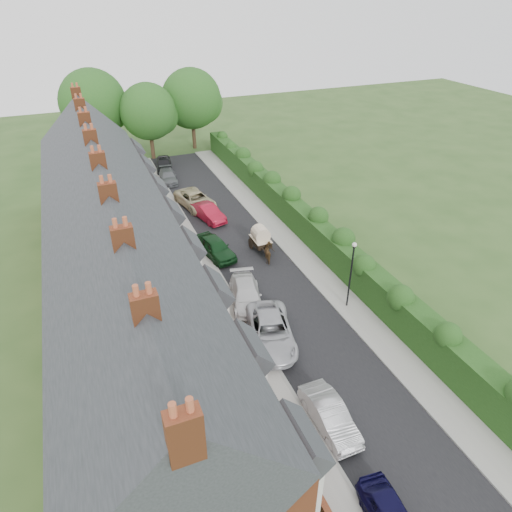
{
  "coord_description": "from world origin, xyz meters",
  "views": [
    {
      "loc": [
        -12.09,
        -17.21,
        19.66
      ],
      "look_at": [
        -1.28,
        9.37,
        2.2
      ],
      "focal_mm": 32.0,
      "sensor_mm": 36.0,
      "label": 1
    }
  ],
  "objects_px": {
    "car_red": "(208,213)",
    "car_grey": "(168,176)",
    "car_silver_a": "(330,415)",
    "lamppost": "(352,267)",
    "horse_cart": "(261,237)",
    "car_green": "(215,247)",
    "car_white": "(246,295)",
    "car_black": "(164,164)",
    "car_silver_b": "(271,331)",
    "horse": "(269,253)",
    "car_beige": "(195,200)"
  },
  "relations": [
    {
      "from": "car_red",
      "to": "car_grey",
      "type": "distance_m",
      "value": 10.93
    },
    {
      "from": "car_silver_a",
      "to": "lamppost",
      "type": "bearing_deg",
      "value": 52.56
    },
    {
      "from": "car_red",
      "to": "horse_cart",
      "type": "bearing_deg",
      "value": -86.0
    },
    {
      "from": "car_green",
      "to": "car_red",
      "type": "xyz_separation_m",
      "value": [
        1.4,
        6.62,
        -0.06
      ]
    },
    {
      "from": "horse_cart",
      "to": "car_red",
      "type": "bearing_deg",
      "value": 108.42
    },
    {
      "from": "lamppost",
      "to": "car_white",
      "type": "height_order",
      "value": "lamppost"
    },
    {
      "from": "car_black",
      "to": "horse_cart",
      "type": "xyz_separation_m",
      "value": [
        3.42,
        -21.91,
        0.52
      ]
    },
    {
      "from": "car_silver_b",
      "to": "horse",
      "type": "bearing_deg",
      "value": 81.67
    },
    {
      "from": "lamppost",
      "to": "car_beige",
      "type": "xyz_separation_m",
      "value": [
        -5.35,
        19.84,
        -2.52
      ]
    },
    {
      "from": "car_white",
      "to": "lamppost",
      "type": "bearing_deg",
      "value": -11.81
    },
    {
      "from": "horse",
      "to": "car_beige",
      "type": "bearing_deg",
      "value": -65.79
    },
    {
      "from": "car_grey",
      "to": "horse_cart",
      "type": "distance_m",
      "value": 18.44
    },
    {
      "from": "car_beige",
      "to": "car_black",
      "type": "relative_size",
      "value": 1.25
    },
    {
      "from": "car_silver_b",
      "to": "car_black",
      "type": "relative_size",
      "value": 1.29
    },
    {
      "from": "car_green",
      "to": "horse",
      "type": "xyz_separation_m",
      "value": [
        3.8,
        -2.38,
        -0.09
      ]
    },
    {
      "from": "car_beige",
      "to": "car_grey",
      "type": "distance_m",
      "value": 7.74
    },
    {
      "from": "car_white",
      "to": "car_beige",
      "type": "height_order",
      "value": "car_beige"
    },
    {
      "from": "car_beige",
      "to": "horse",
      "type": "distance_m",
      "value": 12.48
    },
    {
      "from": "car_white",
      "to": "car_red",
      "type": "xyz_separation_m",
      "value": [
        1.4,
        13.66,
        -0.0
      ]
    },
    {
      "from": "car_beige",
      "to": "horse_cart",
      "type": "distance_m",
      "value": 10.74
    },
    {
      "from": "lamppost",
      "to": "car_green",
      "type": "height_order",
      "value": "lamppost"
    },
    {
      "from": "car_silver_a",
      "to": "car_white",
      "type": "relative_size",
      "value": 0.85
    },
    {
      "from": "car_grey",
      "to": "horse",
      "type": "height_order",
      "value": "horse"
    },
    {
      "from": "car_green",
      "to": "horse_cart",
      "type": "height_order",
      "value": "horse_cart"
    },
    {
      "from": "car_beige",
      "to": "car_black",
      "type": "bearing_deg",
      "value": 81.71
    },
    {
      "from": "car_beige",
      "to": "horse_cart",
      "type": "height_order",
      "value": "horse_cart"
    },
    {
      "from": "car_black",
      "to": "lamppost",
      "type": "bearing_deg",
      "value": -68.38
    },
    {
      "from": "car_green",
      "to": "horse_cart",
      "type": "bearing_deg",
      "value": -20.22
    },
    {
      "from": "horse_cart",
      "to": "car_silver_a",
      "type": "bearing_deg",
      "value": -101.37
    },
    {
      "from": "car_beige",
      "to": "horse_cart",
      "type": "xyz_separation_m",
      "value": [
        2.74,
        -10.37,
        0.51
      ]
    },
    {
      "from": "car_beige",
      "to": "car_black",
      "type": "distance_m",
      "value": 11.57
    },
    {
      "from": "car_silver_b",
      "to": "horse_cart",
      "type": "relative_size",
      "value": 1.86
    },
    {
      "from": "car_white",
      "to": "horse_cart",
      "type": "bearing_deg",
      "value": 72.91
    },
    {
      "from": "lamppost",
      "to": "car_silver_a",
      "type": "relative_size",
      "value": 1.2
    },
    {
      "from": "car_green",
      "to": "horse_cart",
      "type": "xyz_separation_m",
      "value": [
        3.8,
        -0.58,
        0.49
      ]
    },
    {
      "from": "car_silver_a",
      "to": "horse",
      "type": "bearing_deg",
      "value": 76.84
    },
    {
      "from": "car_black",
      "to": "car_beige",
      "type": "bearing_deg",
      "value": -75.88
    },
    {
      "from": "car_green",
      "to": "car_red",
      "type": "bearing_deg",
      "value": 66.45
    },
    {
      "from": "car_grey",
      "to": "horse",
      "type": "relative_size",
      "value": 2.62
    },
    {
      "from": "car_black",
      "to": "horse",
      "type": "relative_size",
      "value": 2.68
    },
    {
      "from": "car_grey",
      "to": "horse_cart",
      "type": "xyz_separation_m",
      "value": [
        3.8,
        -18.03,
        0.65
      ]
    },
    {
      "from": "lamppost",
      "to": "car_beige",
      "type": "distance_m",
      "value": 20.7
    },
    {
      "from": "car_silver_a",
      "to": "car_silver_b",
      "type": "xyz_separation_m",
      "value": [
        -0.21,
        6.94,
        0.1
      ]
    },
    {
      "from": "car_silver_b",
      "to": "car_green",
      "type": "relative_size",
      "value": 1.24
    },
    {
      "from": "car_silver_a",
      "to": "car_beige",
      "type": "xyz_separation_m",
      "value": [
        0.81,
        28.04,
        0.07
      ]
    },
    {
      "from": "car_beige",
      "to": "car_grey",
      "type": "height_order",
      "value": "car_beige"
    },
    {
      "from": "car_white",
      "to": "horse",
      "type": "height_order",
      "value": "car_white"
    },
    {
      "from": "car_grey",
      "to": "car_beige",
      "type": "bearing_deg",
      "value": -76.61
    },
    {
      "from": "car_green",
      "to": "car_grey",
      "type": "height_order",
      "value": "car_green"
    },
    {
      "from": "car_silver_a",
      "to": "horse_cart",
      "type": "xyz_separation_m",
      "value": [
        3.55,
        17.67,
        0.57
      ]
    }
  ]
}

